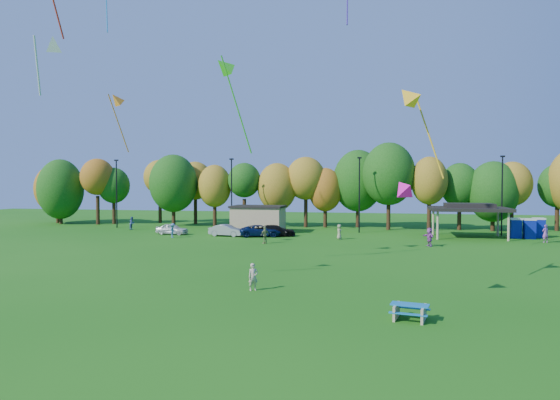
% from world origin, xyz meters
% --- Properties ---
extents(ground, '(160.00, 160.00, 0.00)m').
position_xyz_m(ground, '(0.00, 0.00, 0.00)').
color(ground, '#19600F').
rests_on(ground, ground).
extents(tree_line, '(93.57, 10.55, 11.15)m').
position_xyz_m(tree_line, '(-1.03, 45.51, 5.91)').
color(tree_line, black).
rests_on(tree_line, ground).
extents(lamp_posts, '(64.50, 0.25, 9.09)m').
position_xyz_m(lamp_posts, '(2.00, 40.00, 4.90)').
color(lamp_posts, black).
rests_on(lamp_posts, ground).
extents(utility_building, '(6.30, 4.30, 3.25)m').
position_xyz_m(utility_building, '(-10.00, 38.00, 1.64)').
color(utility_building, tan).
rests_on(utility_building, ground).
extents(pavilion, '(8.20, 6.20, 3.77)m').
position_xyz_m(pavilion, '(14.00, 37.00, 3.23)').
color(pavilion, tan).
rests_on(pavilion, ground).
extents(porta_potties, '(3.75, 2.50, 2.18)m').
position_xyz_m(porta_potties, '(20.21, 37.86, 1.10)').
color(porta_potties, '#0B1C92').
rests_on(porta_potties, ground).
extents(picnic_table, '(1.85, 1.62, 0.70)m').
position_xyz_m(picnic_table, '(6.15, 1.97, 0.41)').
color(picnic_table, tan).
rests_on(picnic_table, ground).
extents(kite_flyer, '(0.67, 0.62, 1.53)m').
position_xyz_m(kite_flyer, '(-2.13, 6.32, 0.76)').
color(kite_flyer, '#CAB097').
rests_on(kite_flyer, ground).
extents(car_a, '(3.79, 1.66, 1.27)m').
position_xyz_m(car_a, '(-19.17, 33.45, 0.63)').
color(car_a, silver).
rests_on(car_a, ground).
extents(car_b, '(4.10, 1.78, 1.31)m').
position_xyz_m(car_b, '(-12.38, 32.99, 0.66)').
color(car_b, '#A1A1A6').
rests_on(car_b, ground).
extents(car_c, '(5.10, 3.34, 1.30)m').
position_xyz_m(car_c, '(-8.52, 33.35, 0.65)').
color(car_c, '#0B1C47').
rests_on(car_c, ground).
extents(car_d, '(4.77, 3.15, 1.29)m').
position_xyz_m(car_d, '(-6.95, 33.98, 0.64)').
color(car_d, black).
rests_on(car_d, ground).
extents(far_person_0, '(1.21, 1.71, 1.78)m').
position_xyz_m(far_person_0, '(9.15, 28.42, 0.89)').
color(far_person_0, purple).
rests_on(far_person_0, ground).
extents(far_person_1, '(0.65, 1.06, 1.58)m').
position_xyz_m(far_person_1, '(-17.67, 30.28, 0.79)').
color(far_person_1, teal).
rests_on(far_person_1, ground).
extents(far_person_2, '(0.78, 0.65, 1.82)m').
position_xyz_m(far_person_2, '(20.81, 33.86, 0.91)').
color(far_person_2, '#C35DC6').
rests_on(far_person_2, ground).
extents(far_person_3, '(0.68, 0.84, 1.66)m').
position_xyz_m(far_person_3, '(-26.70, 37.99, 0.83)').
color(far_person_3, '#425393').
rests_on(far_person_3, ground).
extents(far_person_4, '(0.59, 0.83, 1.60)m').
position_xyz_m(far_person_4, '(0.30, 32.43, 0.80)').
color(far_person_4, '#999B6A').
rests_on(far_person_4, ground).
extents(far_person_5, '(0.95, 1.05, 1.71)m').
position_xyz_m(far_person_5, '(-6.57, 27.32, 0.86)').
color(far_person_5, '#838853').
rests_on(far_person_5, ground).
extents(kite_5, '(1.32, 2.08, 3.37)m').
position_xyz_m(kite_5, '(-12.05, 2.92, 13.28)').
color(kite_5, white).
extents(kite_8, '(2.37, 2.93, 5.38)m').
position_xyz_m(kite_8, '(-17.65, 18.84, 13.12)').
color(kite_8, orange).
extents(kite_10, '(3.45, 3.62, 7.39)m').
position_xyz_m(kite_10, '(-6.53, 14.63, 14.47)').
color(kite_10, green).
extents(kite_11, '(1.56, 1.68, 1.37)m').
position_xyz_m(kite_11, '(5.91, 5.10, 5.78)').
color(kite_11, '#FF0EAA').
extents(kite_14, '(3.10, 2.26, 5.44)m').
position_xyz_m(kite_14, '(6.27, 8.50, 10.79)').
color(kite_14, gold).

